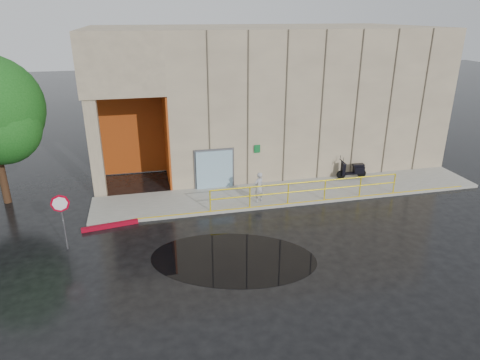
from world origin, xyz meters
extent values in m
plane|color=black|center=(0.00, 0.00, 0.00)|extent=(120.00, 120.00, 0.00)
cube|color=gray|center=(4.00, 4.50, 0.07)|extent=(20.00, 3.00, 0.15)
cube|color=gray|center=(6.00, 11.00, 4.00)|extent=(16.00, 10.00, 8.00)
cube|color=gray|center=(-4.00, 11.00, 6.50)|extent=(4.00, 10.00, 3.00)
cube|color=gray|center=(-5.60, 6.40, 2.50)|extent=(0.60, 0.60, 5.00)
cube|color=#AC3F0F|center=(-4.00, 9.50, 2.50)|extent=(3.80, 0.15, 4.90)
cube|color=#AC3F0F|center=(-2.05, 7.75, 2.50)|extent=(0.10, 3.50, 4.90)
cube|color=#96BBCD|center=(0.20, 5.88, 1.15)|extent=(1.90, 0.10, 2.00)
cube|color=#5A5A5E|center=(0.20, 5.96, 1.15)|extent=(2.10, 0.06, 2.20)
cube|color=#0D5D27|center=(2.50, 5.94, 2.10)|extent=(0.32, 0.04, 0.42)
cylinder|color=#D5BC0B|center=(4.25, 3.15, 1.15)|extent=(9.50, 0.06, 0.06)
cylinder|color=#D5BC0B|center=(4.25, 3.15, 0.70)|extent=(9.50, 0.06, 0.06)
imported|color=#A4A4A9|center=(1.97, 3.65, 0.90)|extent=(0.65, 0.57, 1.50)
cylinder|color=black|center=(7.23, 5.53, 0.39)|extent=(0.49, 0.13, 0.48)
cylinder|color=black|center=(8.43, 5.45, 0.39)|extent=(0.49, 0.13, 0.48)
cylinder|color=#5A5A5E|center=(-6.56, 1.26, 1.03)|extent=(0.07, 0.07, 2.05)
cylinder|color=#A50018|center=(-6.56, 1.23, 2.00)|extent=(0.71, 0.11, 0.71)
cylinder|color=white|center=(-6.56, 1.21, 2.00)|extent=(0.56, 0.07, 0.56)
cube|color=maroon|center=(-5.00, 2.77, 0.09)|extent=(2.40, 0.56, 0.18)
cube|color=black|center=(-0.30, -0.93, 0.00)|extent=(7.25, 5.67, 0.01)
cylinder|color=black|center=(-10.06, 6.71, 1.59)|extent=(0.36, 0.36, 3.19)
sphere|color=#1B5E15|center=(-9.48, 6.15, 3.93)|extent=(3.46, 3.46, 3.46)
camera|label=1|loc=(-3.27, -14.71, 8.77)|focal=32.00mm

